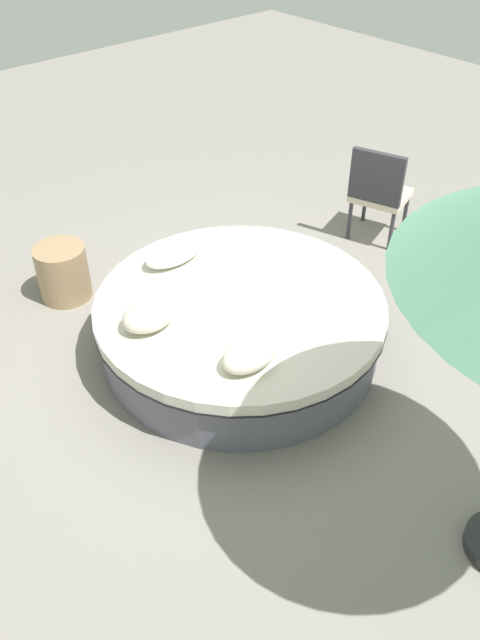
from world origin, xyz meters
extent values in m
plane|color=gray|center=(0.00, 0.00, 0.00)|extent=(16.00, 16.00, 0.00)
cylinder|color=#595966|center=(0.00, 0.00, 0.20)|extent=(2.20, 2.20, 0.39)
cylinder|color=black|center=(0.00, 0.00, 0.39)|extent=(2.27, 2.27, 0.02)
cylinder|color=beige|center=(0.00, 0.00, 0.44)|extent=(2.26, 2.26, 0.10)
ellipsoid|color=white|center=(-0.05, 0.77, 0.58)|extent=(0.54, 0.28, 0.17)
ellipsoid|color=beige|center=(-0.70, 0.20, 0.58)|extent=(0.41, 0.32, 0.19)
ellipsoid|color=beige|center=(-0.44, -0.59, 0.57)|extent=(0.42, 0.28, 0.17)
cylinder|color=#333338|center=(2.38, 0.69, 0.21)|extent=(0.04, 0.04, 0.42)
cylinder|color=#333338|center=(2.51, 0.28, 0.21)|extent=(0.04, 0.04, 0.42)
cylinder|color=#333338|center=(1.98, 0.56, 0.21)|extent=(0.04, 0.04, 0.42)
cylinder|color=#333338|center=(2.11, 0.14, 0.21)|extent=(0.04, 0.04, 0.42)
cube|color=beige|center=(2.24, 0.42, 0.45)|extent=(0.64, 0.65, 0.06)
cube|color=#333338|center=(2.04, 0.35, 0.73)|extent=(0.22, 0.51, 0.50)
cylinder|color=#997A56|center=(-0.69, 1.59, 0.25)|extent=(0.45, 0.45, 0.50)
camera|label=1|loc=(-2.64, -2.98, 3.47)|focal=36.20mm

